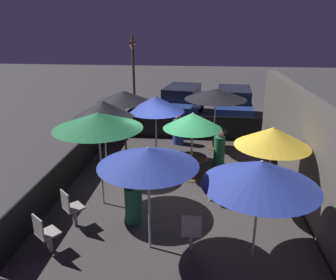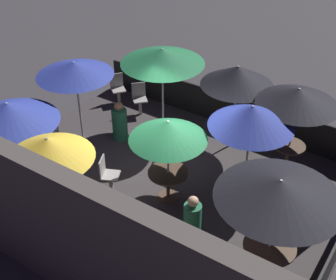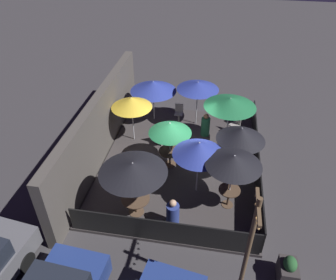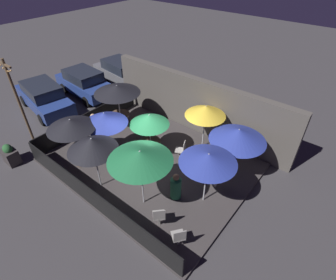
{
  "view_description": "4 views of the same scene",
  "coord_description": "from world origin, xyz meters",
  "px_view_note": "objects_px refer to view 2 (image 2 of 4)",
  "views": [
    {
      "loc": [
        8.73,
        0.6,
        4.6
      ],
      "look_at": [
        -0.73,
        -0.36,
        1.22
      ],
      "focal_mm": 35.0,
      "sensor_mm": 36.0,
      "label": 1
    },
    {
      "loc": [
        -4.87,
        7.22,
        7.4
      ],
      "look_at": [
        0.1,
        -0.25,
        1.2
      ],
      "focal_mm": 50.0,
      "sensor_mm": 36.0,
      "label": 2
    },
    {
      "loc": [
        -10.72,
        -1.3,
        9.13
      ],
      "look_at": [
        0.08,
        0.54,
        1.08
      ],
      "focal_mm": 35.0,
      "sensor_mm": 36.0,
      "label": 3
    },
    {
      "loc": [
        6.06,
        -6.24,
        7.9
      ],
      "look_at": [
        0.64,
        0.44,
        1.35
      ],
      "focal_mm": 28.0,
      "sensor_mm": 36.0,
      "label": 4
    }
  ],
  "objects_px": {
    "patio_chair_0": "(108,174)",
    "patio_chair_3": "(57,136)",
    "patio_umbrella_0": "(280,189)",
    "patio_umbrella_4": "(163,56)",
    "patio_umbrella_8": "(252,116)",
    "patio_chair_2": "(118,87)",
    "patron_2": "(120,123)",
    "patio_umbrella_2": "(168,130)",
    "patron_1": "(192,222)",
    "patio_umbrella_5": "(49,148)",
    "patio_umbrella_7": "(74,69)",
    "dining_table_0": "(269,251)",
    "patio_chair_1": "(139,98)",
    "patio_umbrella_3": "(9,113)",
    "patron_0": "(312,218)",
    "patio_umbrella_1": "(298,96)",
    "dining_table_2": "(168,177)",
    "patio_umbrella_6": "(238,76)",
    "dining_table_1": "(288,151)"
  },
  "relations": [
    {
      "from": "patron_0",
      "to": "patio_chair_3",
      "type": "bearing_deg",
      "value": -11.98
    },
    {
      "from": "dining_table_0",
      "to": "patio_chair_3",
      "type": "height_order",
      "value": "patio_chair_3"
    },
    {
      "from": "patio_umbrella_7",
      "to": "dining_table_2",
      "type": "xyz_separation_m",
      "value": [
        -3.33,
        0.76,
        -1.49
      ]
    },
    {
      "from": "patio_umbrella_3",
      "to": "patio_umbrella_7",
      "type": "height_order",
      "value": "patio_umbrella_7"
    },
    {
      "from": "patio_umbrella_6",
      "to": "patron_0",
      "type": "distance_m",
      "value": 3.88
    },
    {
      "from": "patron_1",
      "to": "patron_2",
      "type": "xyz_separation_m",
      "value": [
        3.59,
        -2.16,
        -0.04
      ]
    },
    {
      "from": "patio_umbrella_3",
      "to": "patio_chair_0",
      "type": "bearing_deg",
      "value": -159.66
    },
    {
      "from": "patio_umbrella_7",
      "to": "patio_chair_2",
      "type": "bearing_deg",
      "value": -79.04
    },
    {
      "from": "patio_umbrella_0",
      "to": "dining_table_1",
      "type": "relative_size",
      "value": 2.95
    },
    {
      "from": "patio_chair_0",
      "to": "patio_umbrella_2",
      "type": "bearing_deg",
      "value": 0.0
    },
    {
      "from": "patio_chair_0",
      "to": "patio_chair_3",
      "type": "distance_m",
      "value": 2.16
    },
    {
      "from": "dining_table_1",
      "to": "patio_chair_0",
      "type": "relative_size",
      "value": 0.83
    },
    {
      "from": "patio_umbrella_6",
      "to": "dining_table_2",
      "type": "xyz_separation_m",
      "value": [
        0.25,
        2.7,
        -1.48
      ]
    },
    {
      "from": "patio_umbrella_2",
      "to": "patron_1",
      "type": "height_order",
      "value": "patio_umbrella_2"
    },
    {
      "from": "patio_chair_3",
      "to": "patio_umbrella_7",
      "type": "bearing_deg",
      "value": 84.19
    },
    {
      "from": "patio_umbrella_2",
      "to": "patio_chair_3",
      "type": "xyz_separation_m",
      "value": [
        3.39,
        0.11,
        -1.35
      ]
    },
    {
      "from": "patio_umbrella_0",
      "to": "patio_umbrella_8",
      "type": "distance_m",
      "value": 2.47
    },
    {
      "from": "patio_umbrella_8",
      "to": "patio_umbrella_5",
      "type": "bearing_deg",
      "value": 48.34
    },
    {
      "from": "dining_table_1",
      "to": "patron_0",
      "type": "height_order",
      "value": "patron_0"
    },
    {
      "from": "patio_umbrella_1",
      "to": "patio_chair_1",
      "type": "relative_size",
      "value": 2.43
    },
    {
      "from": "patio_umbrella_4",
      "to": "patio_chair_3",
      "type": "xyz_separation_m",
      "value": [
        1.73,
        2.36,
        -1.76
      ]
    },
    {
      "from": "patio_umbrella_2",
      "to": "patron_1",
      "type": "relative_size",
      "value": 1.72
    },
    {
      "from": "patio_umbrella_3",
      "to": "dining_table_1",
      "type": "height_order",
      "value": "patio_umbrella_3"
    },
    {
      "from": "patio_umbrella_3",
      "to": "patron_0",
      "type": "distance_m",
      "value": 6.94
    },
    {
      "from": "patio_umbrella_6",
      "to": "patio_chair_1",
      "type": "distance_m",
      "value": 3.4
    },
    {
      "from": "patio_umbrella_0",
      "to": "patio_chair_2",
      "type": "height_order",
      "value": "patio_umbrella_0"
    },
    {
      "from": "patio_umbrella_8",
      "to": "patron_1",
      "type": "bearing_deg",
      "value": 86.04
    },
    {
      "from": "patio_umbrella_2",
      "to": "patio_umbrella_3",
      "type": "relative_size",
      "value": 0.94
    },
    {
      "from": "patio_umbrella_5",
      "to": "patio_umbrella_7",
      "type": "height_order",
      "value": "patio_umbrella_7"
    },
    {
      "from": "patio_umbrella_8",
      "to": "patron_2",
      "type": "relative_size",
      "value": 1.98
    },
    {
      "from": "patio_umbrella_1",
      "to": "dining_table_2",
      "type": "height_order",
      "value": "patio_umbrella_1"
    },
    {
      "from": "patio_umbrella_3",
      "to": "patio_umbrella_0",
      "type": "bearing_deg",
      "value": -174.23
    },
    {
      "from": "patio_umbrella_2",
      "to": "patio_chair_1",
      "type": "xyz_separation_m",
      "value": [
        2.78,
        -2.66,
        -1.33
      ]
    },
    {
      "from": "patio_chair_0",
      "to": "patio_chair_1",
      "type": "bearing_deg",
      "value": 89.74
    },
    {
      "from": "patio_umbrella_4",
      "to": "patio_umbrella_7",
      "type": "distance_m",
      "value": 2.24
    },
    {
      "from": "patio_umbrella_0",
      "to": "dining_table_0",
      "type": "xyz_separation_m",
      "value": [
        0.0,
        0.0,
        -1.53
      ]
    },
    {
      "from": "patio_umbrella_6",
      "to": "patio_chair_2",
      "type": "distance_m",
      "value": 4.29
    },
    {
      "from": "dining_table_2",
      "to": "patron_1",
      "type": "distance_m",
      "value": 1.47
    },
    {
      "from": "patio_umbrella_8",
      "to": "dining_table_1",
      "type": "distance_m",
      "value": 1.94
    },
    {
      "from": "patio_umbrella_6",
      "to": "dining_table_1",
      "type": "distance_m",
      "value": 2.21
    },
    {
      "from": "patio_umbrella_5",
      "to": "dining_table_2",
      "type": "distance_m",
      "value": 2.82
    },
    {
      "from": "patio_umbrella_0",
      "to": "patio_umbrella_4",
      "type": "bearing_deg",
      "value": -34.0
    },
    {
      "from": "patio_umbrella_4",
      "to": "patio_umbrella_6",
      "type": "height_order",
      "value": "patio_umbrella_4"
    },
    {
      "from": "patio_umbrella_7",
      "to": "patio_umbrella_8",
      "type": "height_order",
      "value": "patio_umbrella_8"
    },
    {
      "from": "patio_umbrella_4",
      "to": "patio_chair_2",
      "type": "xyz_separation_m",
      "value": [
        2.07,
        -0.59,
        -1.78
      ]
    },
    {
      "from": "dining_table_0",
      "to": "dining_table_2",
      "type": "distance_m",
      "value": 2.88
    },
    {
      "from": "patio_umbrella_2",
      "to": "patio_chair_0",
      "type": "bearing_deg",
      "value": 24.95
    },
    {
      "from": "dining_table_2",
      "to": "patio_chair_1",
      "type": "relative_size",
      "value": 0.96
    },
    {
      "from": "dining_table_0",
      "to": "patio_umbrella_3",
      "type": "bearing_deg",
      "value": 5.77
    },
    {
      "from": "patio_chair_2",
      "to": "dining_table_0",
      "type": "bearing_deg",
      "value": 8.37
    }
  ]
}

